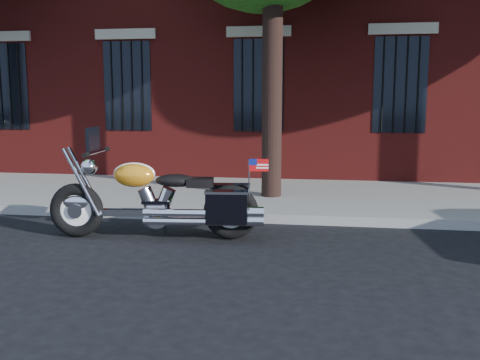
# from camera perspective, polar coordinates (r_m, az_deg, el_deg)

# --- Properties ---
(ground) EXTENTS (120.00, 120.00, 0.00)m
(ground) POSITION_cam_1_polar(r_m,az_deg,el_deg) (7.12, -2.94, -6.87)
(ground) COLOR black
(ground) RESTS_ON ground
(curb) EXTENTS (40.00, 0.16, 0.15)m
(curb) POSITION_cam_1_polar(r_m,az_deg,el_deg) (8.42, -1.04, -3.92)
(curb) COLOR gray
(curb) RESTS_ON ground
(sidewalk) EXTENTS (40.00, 3.60, 0.15)m
(sidewalk) POSITION_cam_1_polar(r_m,az_deg,el_deg) (10.24, 0.75, -1.68)
(sidewalk) COLOR gray
(sidewalk) RESTS_ON ground
(motorcycle) EXTENTS (3.05, 1.01, 1.53)m
(motorcycle) POSITION_cam_1_polar(r_m,az_deg,el_deg) (7.35, -8.12, -2.32)
(motorcycle) COLOR black
(motorcycle) RESTS_ON ground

